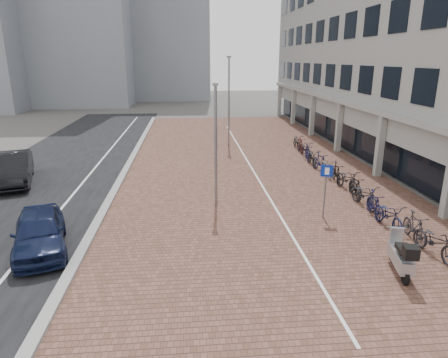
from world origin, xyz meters
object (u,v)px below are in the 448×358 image
Objects in this scene: scooter_front at (401,254)px; parking_sign at (326,184)px; car_dark at (13,168)px; car_navy at (39,232)px.

parking_sign is (-0.87, 4.35, 0.86)m from scooter_front.
parking_sign reaches higher than car_dark.
car_navy is at bearing -152.31° from parking_sign.
car_dark reaches higher than scooter_front.
parking_sign is (14.40, -6.06, 0.69)m from car_dark.
car_dark is at bearing 99.50° from car_navy.
car_navy reaches higher than scooter_front.
car_dark is at bearing 158.52° from scooter_front.
scooter_front is (15.26, -10.41, -0.17)m from car_dark.
car_navy is 8.85m from car_dark.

